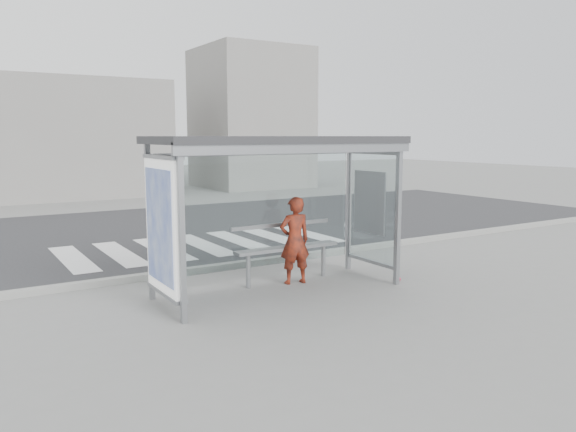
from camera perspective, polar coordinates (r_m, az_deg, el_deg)
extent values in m
plane|color=slate|center=(9.65, -0.82, -7.65)|extent=(80.00, 80.00, 0.00)
cube|color=#28282A|center=(15.92, -13.86, -1.56)|extent=(30.00, 10.00, 0.01)
cube|color=gray|center=(11.30, -5.92, -5.02)|extent=(30.00, 0.18, 0.12)
cube|color=silver|center=(12.94, -21.01, -4.09)|extent=(0.55, 3.00, 0.00)
cube|color=silver|center=(13.15, -16.72, -3.70)|extent=(0.55, 3.00, 0.00)
cube|color=silver|center=(13.43, -12.60, -3.30)|extent=(0.55, 3.00, 0.00)
cube|color=silver|center=(13.78, -8.66, -2.91)|extent=(0.55, 3.00, 0.00)
cube|color=silver|center=(14.20, -4.95, -2.52)|extent=(0.55, 3.00, 0.00)
cube|color=silver|center=(14.66, -1.45, -2.15)|extent=(0.55, 3.00, 0.00)
cube|color=silver|center=(15.18, 1.81, -1.79)|extent=(0.55, 3.00, 0.00)
cube|color=gray|center=(7.89, -10.74, -2.03)|extent=(0.08, 0.08, 2.50)
cube|color=gray|center=(10.02, 11.13, 0.11)|extent=(0.08, 0.08, 2.50)
cube|color=gray|center=(9.20, -13.87, -0.69)|extent=(0.08, 0.08, 2.50)
cube|color=gray|center=(11.08, 6.21, 0.97)|extent=(0.08, 0.08, 2.50)
cube|color=#2D2D30|center=(9.28, -0.85, 7.75)|extent=(4.25, 1.65, 0.12)
cube|color=gray|center=(8.64, 1.76, 6.98)|extent=(4.25, 0.06, 0.18)
cube|color=white|center=(9.98, -2.89, 0.51)|extent=(3.80, 0.02, 2.00)
cube|color=white|center=(8.54, -12.44, -0.98)|extent=(0.15, 1.25, 2.00)
cube|color=#3451BC|center=(8.56, -11.90, -0.93)|extent=(0.01, 1.10, 1.70)
cylinder|color=red|center=(8.77, -12.44, 0.91)|extent=(0.02, 0.32, 0.32)
cube|color=white|center=(10.53, 8.55, 0.83)|extent=(0.03, 1.25, 2.00)
cube|color=beige|center=(10.54, 8.26, 1.39)|extent=(0.03, 0.86, 1.16)
cube|color=gray|center=(26.40, -21.48, 7.33)|extent=(8.00, 5.00, 5.00)
cube|color=gray|center=(29.40, -3.82, 9.85)|extent=(5.00, 5.00, 7.00)
imported|color=orange|center=(9.98, 0.68, -2.50)|extent=(0.62, 0.45, 1.56)
cube|color=gray|center=(10.11, -0.07, -3.26)|extent=(2.05, 0.25, 0.06)
cylinder|color=gray|center=(9.80, -4.06, -5.61)|extent=(0.08, 0.08, 0.60)
cylinder|color=gray|center=(10.61, 3.61, -4.54)|extent=(0.08, 0.08, 0.60)
cube|color=gray|center=(10.20, -0.63, -0.88)|extent=(2.05, 0.04, 0.07)
cylinder|color=#EC4567|center=(10.47, 11.08, -6.35)|extent=(0.12, 0.08, 0.06)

